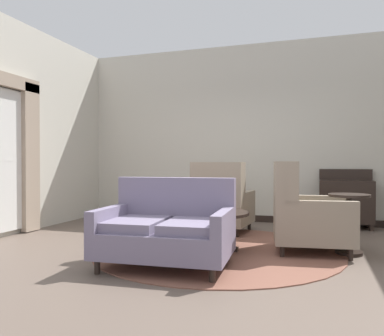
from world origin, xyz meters
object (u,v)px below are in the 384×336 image
Objects in this scene: sideboard at (346,201)px; settee at (167,230)px; coffee_table at (210,218)px; armchair_far_left at (222,204)px; armchair_beside_settee at (305,215)px; side_table at (349,218)px; porcelain_vase at (212,199)px.

settee is at bearing -122.35° from sideboard.
settee is (-0.24, -0.86, -0.02)m from coffee_table.
coffee_table is 2.85m from sideboard.
settee is 1.27× the size of armchair_far_left.
sideboard reaches higher than settee.
armchair_beside_settee is at bearing 149.40° from armchair_far_left.
armchair_far_left is at bearing 153.45° from side_table.
sideboard is (1.74, 2.26, 0.05)m from coffee_table.
sideboard is at bearing 52.42° from coffee_table.
armchair_beside_settee is (1.13, 0.27, 0.04)m from coffee_table.
sideboard is at bearing 87.07° from side_table.
settee is at bearing 122.04° from armchair_beside_settee.
sideboard is at bearing -144.72° from armchair_far_left.
porcelain_vase is 0.92m from settee.
porcelain_vase is 1.15m from armchair_beside_settee.
coffee_table is 1.16m from armchair_beside_settee.
sideboard reaches higher than porcelain_vase.
sideboard reaches higher than coffee_table.
armchair_beside_settee is at bearing -107.02° from sideboard.
porcelain_vase is 0.52× the size of side_table.
sideboard is (1.87, 1.09, 0.01)m from armchair_far_left.
armchair_far_left is 1.12× the size of sideboard.
settee is 1.43× the size of sideboard.
side_table is at bearing 158.58° from armchair_far_left.
sideboard is at bearing 53.31° from porcelain_vase.
settee reaches higher than porcelain_vase.
porcelain_vase is at bearing 102.92° from armchair_far_left.
side_table is (0.51, 0.02, -0.02)m from armchair_beside_settee.
porcelain_vase is 0.38× the size of sideboard.
sideboard is at bearing 54.12° from settee.
coffee_table is 1.18m from armchair_far_left.
armchair_beside_settee is 1.01× the size of armchair_far_left.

